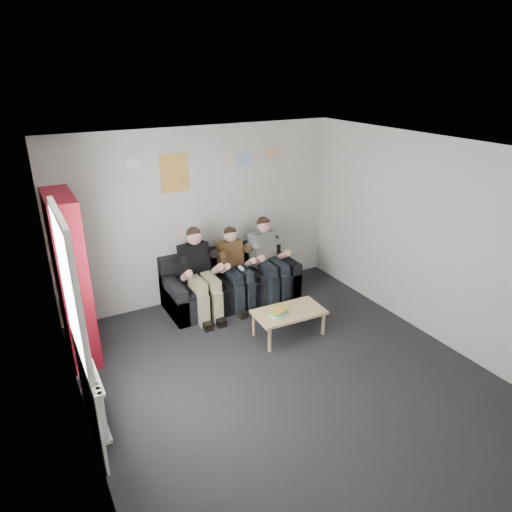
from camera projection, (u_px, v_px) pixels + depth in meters
The scene contains 14 objects.
room_shell at pixel (290, 275), 5.03m from camera, with size 5.00×5.00×5.00m.
sofa at pixel (231, 283), 7.25m from camera, with size 2.10×0.86×0.81m.
bookshelf at pixel (72, 279), 5.60m from camera, with size 0.32×0.96×2.14m.
coffee_table at pixel (289, 314), 6.26m from camera, with size 0.96×0.53×0.38m.
game_cases at pixel (279, 313), 6.15m from camera, with size 0.26×0.23×0.05m.
person_left at pixel (200, 274), 6.69m from camera, with size 0.42×0.90×1.34m.
person_middle at pixel (236, 268), 6.97m from camera, with size 0.38×0.81×1.25m.
person_right at pixel (269, 260), 7.22m from camera, with size 0.41×0.87×1.31m.
radiator at pixel (98, 401), 4.61m from camera, with size 0.10×0.64×0.60m.
window at pixel (80, 346), 4.32m from camera, with size 0.05×1.30×2.36m.
poster_large at pixel (175, 173), 6.59m from camera, with size 0.42×0.01×0.55m, color #D7C94C.
poster_blue at pixel (245, 159), 7.06m from camera, with size 0.25×0.01×0.20m, color blue.
poster_pink at pixel (273, 153), 7.27m from camera, with size 0.22×0.01×0.18m, color #C73E9A.
poster_sign at pixel (132, 164), 6.24m from camera, with size 0.20×0.01×0.14m, color white.
Camera 1 is at (-2.53, -3.81, 3.48)m, focal length 32.00 mm.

